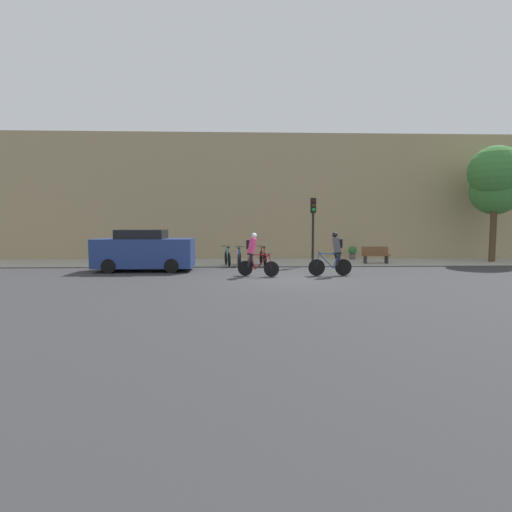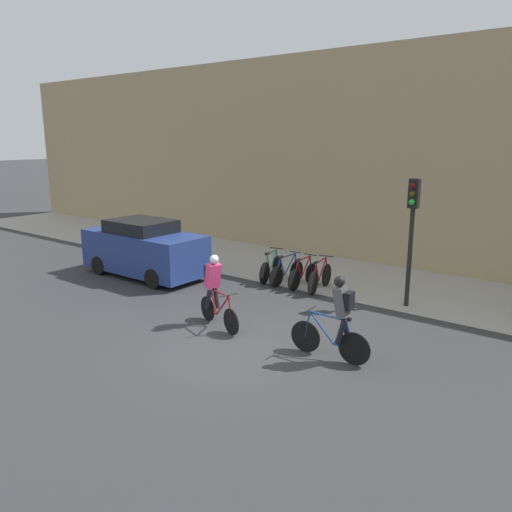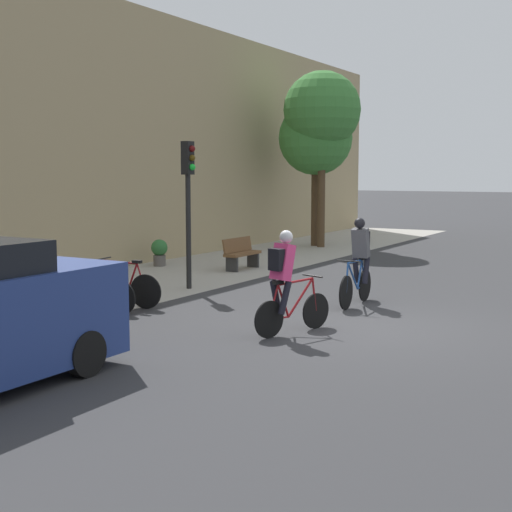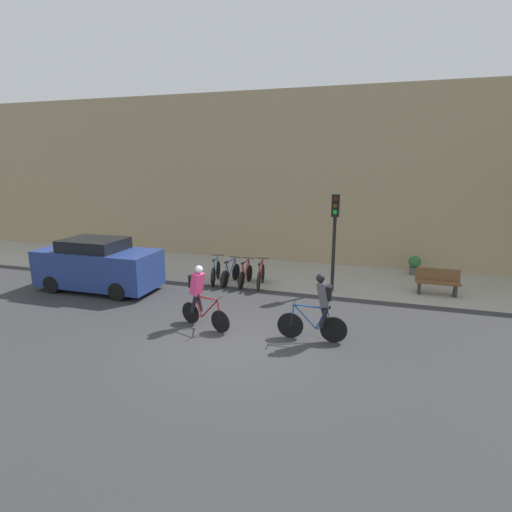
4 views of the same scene
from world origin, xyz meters
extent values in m
plane|color=#333335|center=(0.00, 0.00, 0.00)|extent=(200.00, 200.00, 0.00)
cube|color=#A39E93|center=(0.00, 6.75, 0.00)|extent=(44.00, 4.50, 0.01)
cube|color=tan|center=(0.00, 9.30, 3.76)|extent=(44.00, 0.60, 7.53)
cylinder|color=black|center=(-0.53, 0.63, 0.31)|extent=(0.60, 0.23, 0.62)
cylinder|color=black|center=(-1.58, 0.97, 0.31)|extent=(0.60, 0.23, 0.62)
cylinder|color=maroon|center=(-0.89, 0.75, 0.59)|extent=(0.58, 0.22, 0.62)
cylinder|color=maroon|center=(-1.28, 0.87, 0.58)|extent=(0.28, 0.12, 0.58)
cylinder|color=maroon|center=(-1.00, 0.78, 0.88)|extent=(0.79, 0.29, 0.07)
cylinder|color=maroon|center=(-1.37, 0.90, 0.30)|extent=(0.43, 0.17, 0.05)
cylinder|color=maroon|center=(-1.49, 0.94, 0.59)|extent=(0.23, 0.10, 0.56)
cylinder|color=maroon|center=(-0.57, 0.64, 0.60)|extent=(0.13, 0.07, 0.59)
cylinder|color=black|center=(-0.62, 0.66, 0.93)|extent=(0.17, 0.45, 0.03)
cube|color=black|center=(-1.39, 0.91, 0.90)|extent=(0.21, 0.14, 0.06)
cube|color=#DB3875|center=(-1.30, 0.88, 1.23)|extent=(0.40, 0.40, 0.63)
sphere|color=silver|center=(-1.22, 0.86, 1.64)|extent=(0.28, 0.28, 0.22)
cylinder|color=black|center=(-1.38, 0.79, 0.66)|extent=(0.30, 0.19, 0.56)
cylinder|color=black|center=(-1.31, 1.00, 0.66)|extent=(0.26, 0.18, 0.56)
cube|color=black|center=(-1.43, 0.92, 1.28)|extent=(0.21, 0.29, 0.36)
cylinder|color=black|center=(1.33, 0.86, 0.34)|extent=(0.68, 0.06, 0.68)
cylinder|color=black|center=(2.44, 0.90, 0.34)|extent=(0.68, 0.06, 0.68)
cylinder|color=#1E478C|center=(1.71, 0.87, 0.62)|extent=(0.61, 0.06, 0.62)
cylinder|color=#1E478C|center=(2.12, 0.89, 0.61)|extent=(0.28, 0.05, 0.58)
cylinder|color=#1E478C|center=(1.83, 0.88, 0.91)|extent=(0.82, 0.07, 0.07)
cylinder|color=#1E478C|center=(2.22, 0.89, 0.33)|extent=(0.45, 0.05, 0.05)
cylinder|color=#1E478C|center=(2.34, 0.90, 0.62)|extent=(0.23, 0.04, 0.56)
cylinder|color=#1E478C|center=(1.37, 0.86, 0.63)|extent=(0.13, 0.04, 0.59)
cylinder|color=black|center=(1.42, 0.86, 0.96)|extent=(0.05, 0.46, 0.03)
cube|color=black|center=(2.24, 0.89, 0.93)|extent=(0.20, 0.09, 0.06)
cube|color=#4C4C51|center=(2.14, 0.89, 1.26)|extent=(0.33, 0.33, 0.63)
sphere|color=black|center=(2.06, 0.89, 1.67)|extent=(0.23, 0.23, 0.22)
cylinder|color=black|center=(2.18, 1.00, 0.69)|extent=(0.28, 0.12, 0.56)
cylinder|color=black|center=(2.19, 0.78, 0.69)|extent=(0.24, 0.12, 0.56)
cube|color=black|center=(2.28, 0.89, 1.31)|extent=(0.15, 0.27, 0.36)
cylinder|color=black|center=(-2.53, 5.34, 0.35)|extent=(0.17, 0.70, 0.71)
cylinder|color=black|center=(-2.34, 4.38, 0.35)|extent=(0.17, 0.70, 0.71)
cylinder|color=teal|center=(-2.46, 5.01, 0.63)|extent=(0.15, 0.53, 0.62)
cylinder|color=teal|center=(-2.39, 4.66, 0.62)|extent=(0.09, 0.25, 0.58)
cylinder|color=teal|center=(-2.44, 4.91, 0.92)|extent=(0.18, 0.71, 0.07)
cylinder|color=teal|center=(-2.37, 4.57, 0.34)|extent=(0.11, 0.39, 0.05)
cylinder|color=teal|center=(-2.35, 4.47, 0.63)|extent=(0.07, 0.21, 0.56)
cylinder|color=teal|center=(-2.52, 5.30, 0.64)|extent=(0.06, 0.12, 0.58)
cylinder|color=black|center=(-2.51, 5.26, 0.97)|extent=(0.46, 0.12, 0.03)
cube|color=black|center=(-2.37, 4.56, 0.94)|extent=(0.12, 0.21, 0.06)
cylinder|color=black|center=(-1.80, 5.36, 0.32)|extent=(0.09, 0.64, 0.64)
cylinder|color=black|center=(-1.88, 4.35, 0.32)|extent=(0.09, 0.64, 0.64)
cylinder|color=#1E478C|center=(-1.82, 5.02, 0.60)|extent=(0.09, 0.56, 0.62)
cylinder|color=#1E478C|center=(-1.85, 4.65, 0.59)|extent=(0.06, 0.26, 0.58)
cylinder|color=#1E478C|center=(-1.83, 4.91, 0.89)|extent=(0.10, 0.75, 0.07)
cylinder|color=#1E478C|center=(-1.86, 4.56, 0.31)|extent=(0.07, 0.41, 0.05)
cylinder|color=#1E478C|center=(-1.87, 4.45, 0.60)|extent=(0.05, 0.21, 0.56)
cylinder|color=#1E478C|center=(-1.80, 5.32, 0.61)|extent=(0.05, 0.12, 0.58)
cylinder|color=black|center=(-1.80, 5.28, 0.94)|extent=(0.46, 0.07, 0.03)
cube|color=black|center=(-1.86, 4.54, 0.91)|extent=(0.10, 0.21, 0.06)
cylinder|color=black|center=(-1.24, 5.34, 0.32)|extent=(0.04, 0.64, 0.64)
cylinder|color=black|center=(-1.24, 4.38, 0.32)|extent=(0.04, 0.64, 0.64)
cylinder|color=maroon|center=(-1.24, 5.01, 0.60)|extent=(0.04, 0.53, 0.62)
cylinder|color=maroon|center=(-1.24, 4.66, 0.59)|extent=(0.04, 0.25, 0.58)
cylinder|color=maroon|center=(-1.24, 4.91, 0.89)|extent=(0.04, 0.71, 0.07)
cylinder|color=maroon|center=(-1.24, 4.57, 0.31)|extent=(0.03, 0.39, 0.05)
cylinder|color=maroon|center=(-1.24, 4.46, 0.60)|extent=(0.03, 0.20, 0.56)
cylinder|color=maroon|center=(-1.24, 5.30, 0.61)|extent=(0.04, 0.11, 0.58)
cylinder|color=black|center=(-1.24, 5.26, 0.94)|extent=(0.46, 0.03, 0.03)
cube|color=black|center=(-1.24, 4.55, 0.91)|extent=(0.08, 0.20, 0.06)
cylinder|color=black|center=(-0.72, 5.38, 0.35)|extent=(0.13, 0.69, 0.69)
cylinder|color=black|center=(-0.57, 4.34, 0.35)|extent=(0.13, 0.69, 0.69)
cylinder|color=maroon|center=(-0.67, 5.03, 0.63)|extent=(0.12, 0.57, 0.62)
cylinder|color=maroon|center=(-0.62, 4.64, 0.61)|extent=(0.08, 0.27, 0.58)
cylinder|color=maroon|center=(-0.65, 4.91, 0.91)|extent=(0.14, 0.77, 0.07)
cylinder|color=maroon|center=(-0.60, 4.55, 0.34)|extent=(0.09, 0.42, 0.05)
cylinder|color=maroon|center=(-0.59, 4.43, 0.62)|extent=(0.06, 0.22, 0.56)
cylinder|color=maroon|center=(-0.71, 5.34, 0.64)|extent=(0.05, 0.12, 0.59)
cylinder|color=black|center=(-0.70, 5.29, 0.97)|extent=(0.46, 0.09, 0.03)
cube|color=black|center=(-0.60, 4.53, 0.94)|extent=(0.11, 0.21, 0.06)
cylinder|color=black|center=(1.92, 5.07, 1.71)|extent=(0.12, 0.12, 3.42)
cube|color=black|center=(1.92, 5.07, 3.04)|extent=(0.26, 0.20, 0.76)
sphere|color=#590C0C|center=(1.92, 4.95, 3.24)|extent=(0.15, 0.15, 0.15)
sphere|color=#4C380A|center=(1.92, 4.95, 3.04)|extent=(0.15, 0.15, 0.15)
sphere|color=green|center=(1.92, 4.95, 2.83)|extent=(0.15, 0.15, 0.15)
cube|color=brown|center=(5.43, 5.72, 0.45)|extent=(1.43, 0.40, 0.08)
cube|color=brown|center=(5.43, 5.90, 0.69)|extent=(1.43, 0.12, 0.40)
cube|color=#2D2D2D|center=(4.86, 5.72, 0.23)|extent=(0.08, 0.36, 0.45)
cube|color=#2D2D2D|center=(6.00, 5.72, 0.23)|extent=(0.08, 0.36, 0.45)
cube|color=navy|center=(-6.07, 2.82, 0.81)|extent=(4.30, 1.78, 1.27)
cube|color=black|center=(-6.17, 2.82, 1.65)|extent=(2.06, 1.57, 0.40)
cylinder|color=black|center=(-4.73, 2.00, 0.31)|extent=(0.62, 0.20, 0.62)
cylinder|color=black|center=(-4.73, 3.64, 0.31)|extent=(0.62, 0.20, 0.62)
cylinder|color=black|center=(-7.40, 2.00, 0.31)|extent=(0.62, 0.20, 0.62)
cylinder|color=black|center=(-7.40, 3.64, 0.31)|extent=(0.62, 0.20, 0.62)
cylinder|color=#4C3823|center=(12.52, 6.87, 1.55)|extent=(0.28, 0.28, 3.11)
sphere|color=#3D7F38|center=(12.52, 6.87, 4.00)|extent=(2.73, 2.73, 2.73)
cylinder|color=#4C3823|center=(12.18, 6.46, 2.03)|extent=(0.28, 0.28, 4.06)
sphere|color=#3D7F38|center=(12.18, 6.46, 4.97)|extent=(2.80, 2.80, 2.80)
cylinder|color=#56514C|center=(4.87, 8.23, 0.16)|extent=(0.36, 0.36, 0.32)
sphere|color=#2D6B33|center=(4.87, 8.23, 0.54)|extent=(0.48, 0.48, 0.48)
camera|label=1|loc=(-1.73, -15.16, 2.12)|focal=28.00mm
camera|label=2|loc=(6.47, -7.61, 4.41)|focal=35.00mm
camera|label=3|loc=(-11.55, -4.57, 2.66)|focal=50.00mm
camera|label=4|loc=(3.31, -8.64, 4.47)|focal=28.00mm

